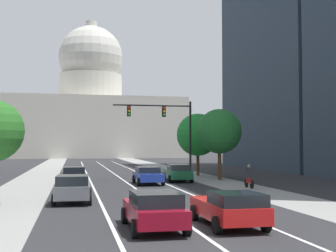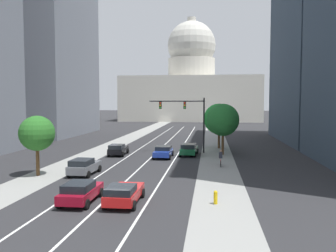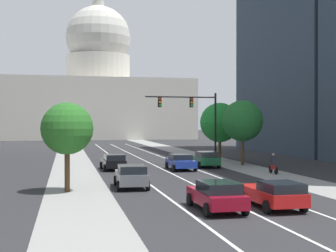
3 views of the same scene
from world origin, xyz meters
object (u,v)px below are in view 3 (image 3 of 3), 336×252
at_px(street_tree_near_right, 242,121).
at_px(street_tree_mid_right, 220,123).
at_px(car_blue, 181,162).
at_px(car_red, 274,194).
at_px(cyclist, 273,164).
at_px(car_black, 113,162).
at_px(street_tree_near_left, 67,129).
at_px(car_gray, 131,176).
at_px(capitol_building, 98,94).
at_px(traffic_signal_mast, 195,113).
at_px(car_green, 206,159).
at_px(car_crimson, 217,195).

height_order(street_tree_near_right, street_tree_mid_right, street_tree_near_right).
height_order(car_blue, car_red, car_red).
height_order(car_blue, cyclist, cyclist).
relative_size(car_black, street_tree_near_right, 0.69).
distance_m(car_red, street_tree_near_left, 13.02).
bearing_deg(car_black, car_gray, 177.82).
relative_size(capitol_building, car_red, 10.80).
bearing_deg(car_blue, car_red, -179.81).
bearing_deg(capitol_building, car_gray, -92.60).
relative_size(capitol_building, traffic_signal_mast, 6.53).
bearing_deg(traffic_signal_mast, street_tree_near_left, -127.82).
relative_size(car_red, street_tree_mid_right, 0.68).
bearing_deg(car_blue, car_green, -54.98).
bearing_deg(street_tree_near_right, street_tree_near_left, -138.92).
xyz_separation_m(car_green, street_tree_mid_right, (3.85, 7.32, 3.43)).
bearing_deg(capitol_building, car_red, -89.20).
bearing_deg(street_tree_near_left, capitol_building, 85.08).
height_order(car_gray, cyclist, cyclist).
distance_m(traffic_signal_mast, street_tree_mid_right, 6.52).
bearing_deg(car_green, cyclist, -149.34).
height_order(car_crimson, street_tree_mid_right, street_tree_mid_right).
bearing_deg(car_blue, street_tree_near_left, 139.53).
height_order(car_red, car_green, car_green).
relative_size(car_gray, street_tree_near_right, 0.66).
bearing_deg(street_tree_near_right, car_green, -163.21).
bearing_deg(cyclist, car_red, 155.45).
bearing_deg(car_gray, car_red, -143.66).
bearing_deg(car_crimson, street_tree_near_right, -24.44).
distance_m(car_blue, street_tree_mid_right, 12.08).
bearing_deg(car_gray, capitol_building, -0.62).
height_order(car_green, street_tree_mid_right, street_tree_mid_right).
height_order(car_crimson, traffic_signal_mast, traffic_signal_mast).
xyz_separation_m(car_crimson, cyclist, (9.60, 14.48, 0.10)).
xyz_separation_m(car_black, street_tree_near_left, (-4.05, -12.69, 3.09)).
distance_m(capitol_building, car_gray, 98.26).
relative_size(traffic_signal_mast, street_tree_near_right, 1.13).
bearing_deg(cyclist, street_tree_mid_right, -0.38).
height_order(car_red, car_crimson, car_crimson).
height_order(cyclist, street_tree_near_left, street_tree_near_left).
height_order(car_red, car_black, car_black).
distance_m(car_gray, street_tree_near_right, 19.51).
xyz_separation_m(traffic_signal_mast, street_tree_mid_right, (4.25, 4.86, -0.95)).
relative_size(car_crimson, street_tree_mid_right, 0.67).
distance_m(car_green, street_tree_near_left, 18.98).
bearing_deg(capitol_building, car_blue, -89.03).
bearing_deg(car_crimson, car_green, -15.85).
height_order(capitol_building, street_tree_near_right, capitol_building).
height_order(car_black, street_tree_mid_right, street_tree_mid_right).
bearing_deg(car_blue, street_tree_mid_right, -35.75).
height_order(car_black, car_green, car_green).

